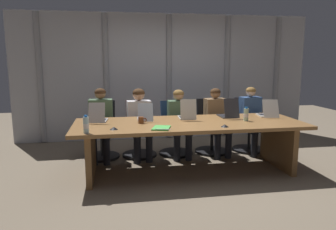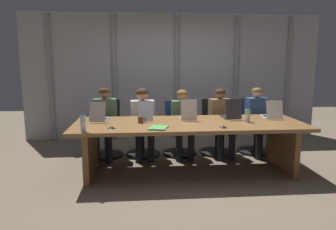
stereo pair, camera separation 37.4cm
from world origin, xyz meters
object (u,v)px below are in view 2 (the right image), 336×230
laptop_left_end (100,117)px  office_chair_center (179,134)px  coffee_mug_near (141,120)px  office_chair_left_mid (143,134)px  office_chair_right_mid (216,133)px  laptop_left_mid (146,116)px  spiral_notepad (158,128)px  conference_mic_middle (111,127)px  person_left_mid (143,118)px  conference_mic_left_side (223,127)px  laptop_right_mid (231,114)px  laptop_center (188,115)px  water_bottle_secondary (83,124)px  water_bottle_primary (248,116)px  office_chair_right_end (255,132)px  laptop_right_end (272,114)px  person_center (183,119)px  office_chair_left_end (106,135)px  person_right_mid (221,118)px  person_right_end (258,117)px

laptop_left_end → office_chair_center: laptop_left_end is taller
office_chair_center → coffee_mug_near: bearing=-44.1°
office_chair_left_mid → office_chair_right_mid: same height
laptop_left_mid → spiral_notepad: (0.16, -0.64, -0.05)m
office_chair_right_mid → laptop_left_end: bearing=-73.4°
laptop_left_end → conference_mic_middle: (0.23, -0.57, -0.04)m
person_left_mid → conference_mic_left_side: size_ratio=10.80×
laptop_right_mid → laptop_center: bearing=90.0°
laptop_center → office_chair_right_mid: 1.03m
water_bottle_secondary → water_bottle_primary: bearing=11.2°
office_chair_right_end → spiral_notepad: bearing=-51.4°
water_bottle_secondary → laptop_right_end: bearing=15.0°
person_left_mid → water_bottle_primary: bearing=56.6°
laptop_center → person_center: size_ratio=0.35×
laptop_left_end → person_center: 1.46m
laptop_left_end → office_chair_left_end: bearing=5.0°
laptop_right_end → person_left_mid: (-2.03, 0.55, -0.12)m
laptop_center → person_right_mid: bearing=-47.7°
laptop_left_mid → coffee_mug_near: 0.24m
laptop_right_end → office_chair_left_mid: size_ratio=0.50×
office_chair_left_end → coffee_mug_near: office_chair_left_end is taller
person_left_mid → spiral_notepad: 1.20m
laptop_center → office_chair_left_end: 1.58m
water_bottle_primary → laptop_left_end: bearing=172.6°
laptop_left_end → water_bottle_primary: bearing=-91.4°
conference_mic_middle → laptop_left_end: bearing=111.4°
person_left_mid → person_center: person_left_mid is taller
coffee_mug_near → spiral_notepad: size_ratio=0.35×
office_chair_right_end → laptop_left_end: bearing=-72.6°
office_chair_left_mid → office_chair_center: 0.65m
laptop_left_mid → laptop_right_mid: bearing=-87.2°
conference_mic_middle → coffee_mug_near: bearing=42.2°
laptop_center → office_chair_left_mid: laptop_center is taller
person_center → water_bottle_primary: size_ratio=5.50×
office_chair_left_mid → office_chair_right_end: office_chair_right_end is taller
laptop_center → office_chair_left_end: (-1.34, 0.69, -0.45)m
water_bottle_primary → conference_mic_middle: bearing=-171.7°
laptop_right_mid → person_center: person_center is taller
office_chair_left_mid → conference_mic_middle: bearing=-17.4°
office_chair_left_mid → office_chair_right_end: bearing=91.1°
laptop_left_end → laptop_right_end: bearing=-83.9°
person_right_end → conference_mic_left_side: (-0.95, -1.21, 0.11)m
person_right_end → coffee_mug_near: (-2.06, -0.76, 0.14)m
conference_mic_left_side → person_left_mid: bearing=131.4°
laptop_right_end → spiral_notepad: bearing=116.8°
laptop_right_end → conference_mic_middle: bearing=111.2°
laptop_left_mid → coffee_mug_near: (-0.08, -0.23, -0.01)m
person_center → person_right_end: (1.34, 0.00, 0.01)m
laptop_left_mid → office_chair_right_end: laptop_left_mid is taller
coffee_mug_near → conference_mic_left_side: (1.11, -0.44, -0.03)m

